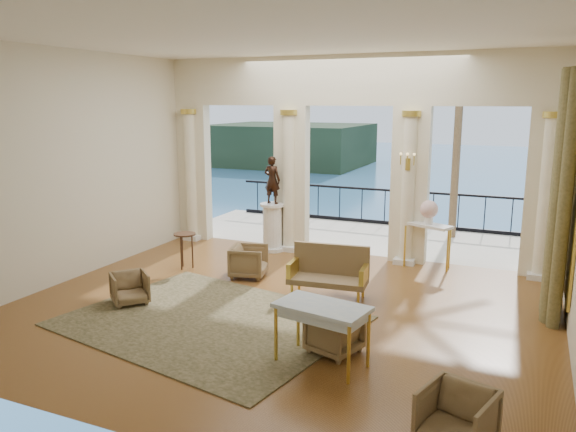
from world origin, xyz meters
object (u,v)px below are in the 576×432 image
at_px(armchair_c, 334,330).
at_px(pedestal, 272,228).
at_px(game_table, 322,311).
at_px(console_table, 428,231).
at_px(armchair_b, 457,416).
at_px(settee, 329,271).
at_px(armchair_d, 249,260).
at_px(side_table, 185,238).
at_px(statue, 272,180).
at_px(armchair_a, 130,287).

height_order(armchair_c, pedestal, pedestal).
distance_m(game_table, pedestal, 5.99).
distance_m(armchair_c, console_table, 4.79).
xyz_separation_m(armchair_b, settee, (-2.74, 3.81, 0.11)).
distance_m(armchair_d, side_table, 1.54).
xyz_separation_m(armchair_c, game_table, (-0.04, -0.40, 0.42)).
bearing_deg(armchair_c, statue, -128.67).
distance_m(armchair_c, game_table, 0.58).
distance_m(armchair_a, pedestal, 4.35).
bearing_deg(game_table, armchair_c, 94.81).
distance_m(armchair_b, settee, 4.69).
bearing_deg(statue, console_table, -175.09).
distance_m(settee, statue, 3.61).
relative_size(armchair_a, statue, 0.55).
bearing_deg(statue, settee, 136.99).
relative_size(armchair_b, pedestal, 0.62).
height_order(armchair_d, statue, statue).
distance_m(armchair_d, pedestal, 2.12).
xyz_separation_m(armchair_d, pedestal, (-0.44, 2.07, 0.19)).
relative_size(armchair_a, settee, 0.42).
bearing_deg(side_table, settee, -6.97).
bearing_deg(armchair_d, side_table, 76.37).
bearing_deg(side_table, console_table, 24.31).
height_order(armchair_d, settee, settee).
height_order(armchair_c, statue, statue).
relative_size(statue, console_table, 1.03).
relative_size(console_table, side_table, 1.42).
relative_size(settee, console_table, 1.36).
bearing_deg(pedestal, side_table, -117.39).
bearing_deg(settee, armchair_b, -60.13).
xyz_separation_m(settee, statue, (-2.31, 2.49, 1.23)).
bearing_deg(armchair_b, statue, 145.51).
distance_m(armchair_c, armchair_d, 3.79).
relative_size(armchair_a, armchair_c, 0.93).
distance_m(armchair_c, settee, 2.38).
bearing_deg(pedestal, console_table, 0.79).
distance_m(armchair_b, statue, 8.18).
distance_m(game_table, statue, 6.06).
relative_size(armchair_d, settee, 0.48).
distance_m(console_table, side_table, 5.16).
bearing_deg(console_table, armchair_d, -122.39).
relative_size(armchair_c, side_table, 0.87).
bearing_deg(side_table, statue, 62.61).
bearing_deg(armchair_c, armchair_b, 66.88).
xyz_separation_m(armchair_c, side_table, (-4.24, 2.63, 0.32)).
distance_m(settee, console_table, 2.88).
height_order(armchair_c, settee, settee).
bearing_deg(armchair_b, pedestal, 145.51).
distance_m(armchair_d, settee, 1.92).
relative_size(armchair_d, pedestal, 0.62).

